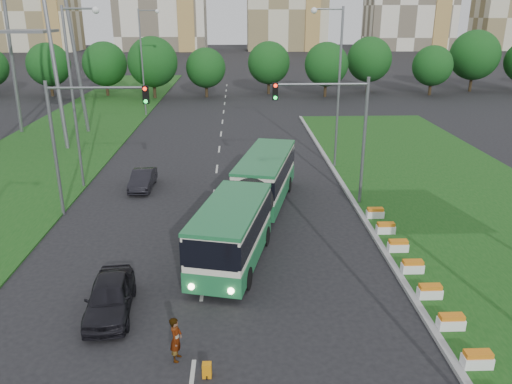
{
  "coord_description": "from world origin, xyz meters",
  "views": [
    {
      "loc": [
        -1.38,
        -19.52,
        11.55
      ],
      "look_at": [
        -0.41,
        5.31,
        2.6
      ],
      "focal_mm": 35.0,
      "sensor_mm": 36.0,
      "label": 1
    }
  ],
  "objects_px": {
    "traffic_mast_median": "(339,122)",
    "shopping_trolley": "(207,370)",
    "car_left_near": "(110,297)",
    "car_left_far": "(143,179)",
    "traffic_mast_left": "(80,128)",
    "pedestrian": "(176,339)",
    "articulated_bus": "(249,199)"
  },
  "relations": [
    {
      "from": "traffic_mast_median",
      "to": "shopping_trolley",
      "type": "bearing_deg",
      "value": -114.76
    },
    {
      "from": "shopping_trolley",
      "to": "car_left_near",
      "type": "bearing_deg",
      "value": 137.08
    },
    {
      "from": "traffic_mast_median",
      "to": "car_left_far",
      "type": "bearing_deg",
      "value": 164.28
    },
    {
      "from": "traffic_mast_left",
      "to": "car_left_near",
      "type": "height_order",
      "value": "traffic_mast_left"
    },
    {
      "from": "car_left_near",
      "to": "car_left_far",
      "type": "relative_size",
      "value": 1.1
    },
    {
      "from": "pedestrian",
      "to": "shopping_trolley",
      "type": "distance_m",
      "value": 1.56
    },
    {
      "from": "traffic_mast_median",
      "to": "pedestrian",
      "type": "bearing_deg",
      "value": -119.46
    },
    {
      "from": "articulated_bus",
      "to": "shopping_trolley",
      "type": "height_order",
      "value": "articulated_bus"
    },
    {
      "from": "traffic_mast_left",
      "to": "shopping_trolley",
      "type": "relative_size",
      "value": 15.14
    },
    {
      "from": "articulated_bus",
      "to": "traffic_mast_left",
      "type": "bearing_deg",
      "value": -179.34
    },
    {
      "from": "traffic_mast_median",
      "to": "articulated_bus",
      "type": "xyz_separation_m",
      "value": [
        -5.52,
        -3.24,
        -3.67
      ]
    },
    {
      "from": "car_left_far",
      "to": "shopping_trolley",
      "type": "relative_size",
      "value": 7.53
    },
    {
      "from": "traffic_mast_left",
      "to": "car_left_far",
      "type": "distance_m",
      "value": 6.99
    },
    {
      "from": "traffic_mast_left",
      "to": "articulated_bus",
      "type": "distance_m",
      "value": 10.55
    },
    {
      "from": "traffic_mast_left",
      "to": "pedestrian",
      "type": "relative_size",
      "value": 4.74
    },
    {
      "from": "shopping_trolley",
      "to": "articulated_bus",
      "type": "bearing_deg",
      "value": 83.16
    },
    {
      "from": "traffic_mast_left",
      "to": "car_left_far",
      "type": "height_order",
      "value": "traffic_mast_left"
    },
    {
      "from": "articulated_bus",
      "to": "shopping_trolley",
      "type": "xyz_separation_m",
      "value": [
        -1.75,
        -12.53,
        -1.41
      ]
    },
    {
      "from": "traffic_mast_left",
      "to": "shopping_trolley",
      "type": "xyz_separation_m",
      "value": [
        7.88,
        -14.77,
        -5.09
      ]
    },
    {
      "from": "traffic_mast_median",
      "to": "traffic_mast_left",
      "type": "bearing_deg",
      "value": -176.23
    },
    {
      "from": "traffic_mast_median",
      "to": "car_left_near",
      "type": "relative_size",
      "value": 1.83
    },
    {
      "from": "car_left_near",
      "to": "shopping_trolley",
      "type": "distance_m",
      "value": 5.75
    },
    {
      "from": "traffic_mast_median",
      "to": "traffic_mast_left",
      "type": "xyz_separation_m",
      "value": [
        -15.16,
        -1.0,
        0.0
      ]
    },
    {
      "from": "car_left_near",
      "to": "pedestrian",
      "type": "height_order",
      "value": "pedestrian"
    },
    {
      "from": "traffic_mast_median",
      "to": "car_left_far",
      "type": "height_order",
      "value": "traffic_mast_median"
    },
    {
      "from": "traffic_mast_median",
      "to": "pedestrian",
      "type": "distance_m",
      "value": 17.62
    },
    {
      "from": "traffic_mast_median",
      "to": "car_left_far",
      "type": "xyz_separation_m",
      "value": [
        -12.75,
        3.59,
        -4.69
      ]
    },
    {
      "from": "car_left_near",
      "to": "pedestrian",
      "type": "xyz_separation_m",
      "value": [
        3.01,
        -3.04,
        0.1
      ]
    },
    {
      "from": "traffic_mast_left",
      "to": "articulated_bus",
      "type": "bearing_deg",
      "value": -13.09
    },
    {
      "from": "car_left_near",
      "to": "pedestrian",
      "type": "bearing_deg",
      "value": -50.45
    },
    {
      "from": "traffic_mast_median",
      "to": "shopping_trolley",
      "type": "height_order",
      "value": "traffic_mast_median"
    },
    {
      "from": "traffic_mast_median",
      "to": "traffic_mast_left",
      "type": "distance_m",
      "value": 15.19
    }
  ]
}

